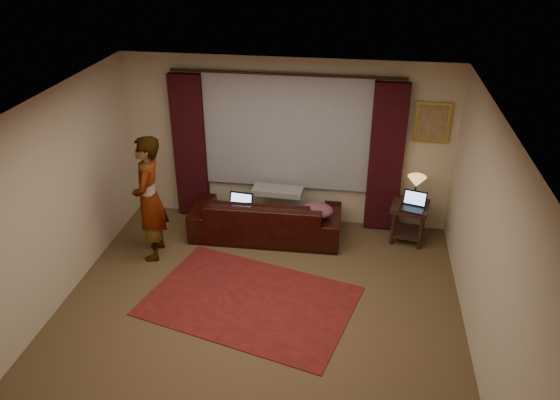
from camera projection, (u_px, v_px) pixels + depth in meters
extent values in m
cube|color=brown|center=(257.00, 316.00, 6.71)|extent=(5.00, 5.00, 0.01)
cube|color=silver|center=(252.00, 114.00, 5.50)|extent=(5.00, 5.00, 0.02)
cube|color=beige|center=(287.00, 143.00, 8.29)|extent=(5.00, 0.02, 2.60)
cube|color=beige|center=(187.00, 398.00, 3.92)|extent=(5.00, 0.02, 2.60)
cube|color=beige|center=(47.00, 208.00, 6.44)|extent=(0.02, 5.00, 2.60)
cube|color=beige|center=(487.00, 243.00, 5.76)|extent=(0.02, 5.00, 2.60)
cube|color=#93939A|center=(286.00, 132.00, 8.15)|extent=(2.50, 0.05, 1.80)
cube|color=black|center=(190.00, 147.00, 8.45)|extent=(0.50, 0.14, 2.30)
cube|color=black|center=(386.00, 159.00, 8.05)|extent=(0.50, 0.14, 2.30)
cylinder|color=#301D11|center=(286.00, 74.00, 7.69)|extent=(0.04, 0.04, 3.40)
cube|color=#B1933D|center=(432.00, 123.00, 7.77)|extent=(0.50, 0.04, 0.60)
imported|color=black|center=(266.00, 209.00, 8.19)|extent=(2.27, 1.02, 0.91)
cube|color=gray|center=(278.00, 176.00, 8.15)|extent=(0.77, 0.33, 0.09)
ellipsoid|color=brown|center=(317.00, 211.00, 7.94)|extent=(0.52, 0.43, 0.20)
cube|color=maroon|center=(250.00, 301.00, 6.96)|extent=(2.89, 2.29, 0.01)
cube|color=black|center=(408.00, 222.00, 8.14)|extent=(0.61, 0.61, 0.61)
imported|color=gray|center=(149.00, 199.00, 7.51)|extent=(0.61, 0.61, 1.82)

